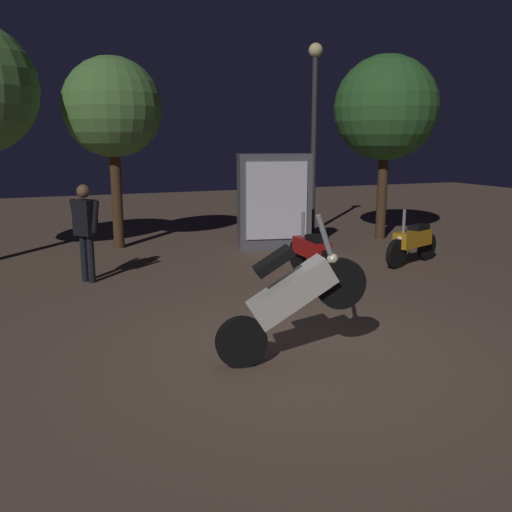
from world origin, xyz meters
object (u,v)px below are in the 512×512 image
at_px(motorcycle_red_parked_right, 311,252).
at_px(person_rider_beside, 85,225).
at_px(motorcycle_white_foreground, 291,297).
at_px(kiosk_billboard, 274,202).
at_px(motorcycle_orange_parked_left, 413,242).
at_px(streetlamp_near, 314,114).

xyz_separation_m(motorcycle_red_parked_right, person_rider_beside, (-3.74, 1.07, 0.56)).
relative_size(motorcycle_white_foreground, kiosk_billboard, 0.79).
height_order(motorcycle_white_foreground, person_rider_beside, person_rider_beside).
distance_m(motorcycle_white_foreground, motorcycle_orange_parked_left, 5.62).
bearing_deg(kiosk_billboard, motorcycle_white_foreground, 79.56).
height_order(motorcycle_white_foreground, motorcycle_orange_parked_left, motorcycle_white_foreground).
distance_m(motorcycle_orange_parked_left, kiosk_billboard, 3.17).
xyz_separation_m(motorcycle_orange_parked_left, streetlamp_near, (0.03, 4.20, 2.60)).
distance_m(person_rider_beside, kiosk_billboard, 4.46).
bearing_deg(person_rider_beside, motorcycle_white_foreground, 72.55).
bearing_deg(person_rider_beside, motorcycle_red_parked_right, 126.33).
relative_size(motorcycle_white_foreground, streetlamp_near, 0.35).
bearing_deg(motorcycle_white_foreground, motorcycle_red_parked_right, 69.10).
height_order(motorcycle_orange_parked_left, motorcycle_red_parked_right, same).
distance_m(person_rider_beside, streetlamp_near, 7.16).
distance_m(streetlamp_near, kiosk_billboard, 3.22).
bearing_deg(motorcycle_white_foreground, person_rider_beside, 120.57).
distance_m(motorcycle_white_foreground, kiosk_billboard, 6.55).
bearing_deg(streetlamp_near, motorcycle_orange_parked_left, -90.35).
distance_m(motorcycle_white_foreground, streetlamp_near, 9.19).
relative_size(person_rider_beside, kiosk_billboard, 0.79).
bearing_deg(motorcycle_red_parked_right, motorcycle_orange_parked_left, -86.84).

